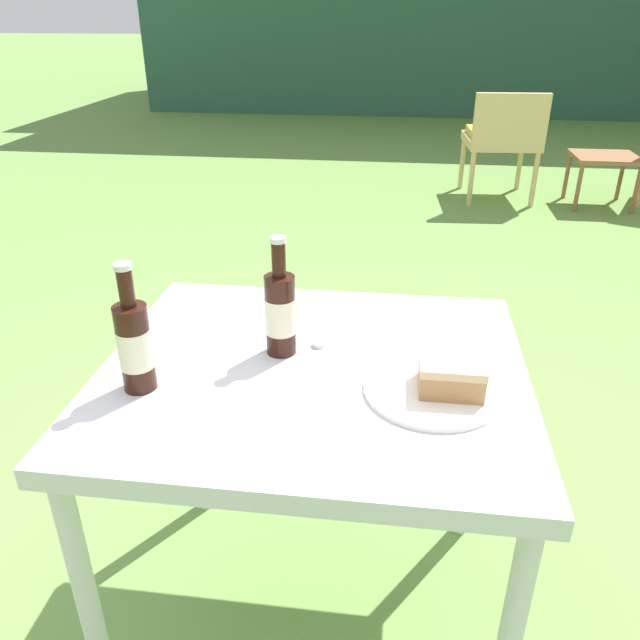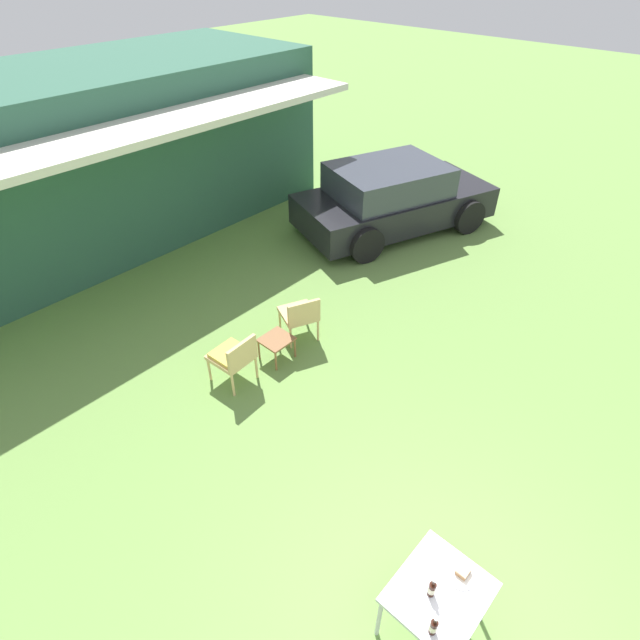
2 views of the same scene
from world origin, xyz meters
name	(u,v)px [view 1 (image 1 of 2)]	position (x,y,z in m)	size (l,w,h in m)	color
ground_plane	(315,611)	(0.00, 0.00, 0.00)	(60.00, 60.00, 0.00)	#6B9347
wicker_chair_cushioned	(503,136)	(0.87, 3.74, 0.47)	(0.54, 0.56, 0.79)	tan
garden_side_table	(604,162)	(1.58, 3.66, 0.32)	(0.44, 0.41, 0.37)	brown
patio_table	(314,398)	(0.00, 0.00, 0.63)	(0.82, 0.71, 0.70)	silver
cake_on_plate	(442,382)	(0.24, -0.06, 0.72)	(0.25, 0.25, 0.07)	white
cola_bottle_near	(280,312)	(-0.07, 0.05, 0.79)	(0.06, 0.06, 0.24)	black
cola_bottle_far	(135,344)	(-0.30, -0.11, 0.79)	(0.06, 0.06, 0.24)	black
fork	(411,388)	(0.19, -0.06, 0.70)	(0.17, 0.07, 0.01)	silver
loose_bottle_cap	(320,344)	(0.00, 0.08, 0.71)	(0.03, 0.03, 0.01)	silver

